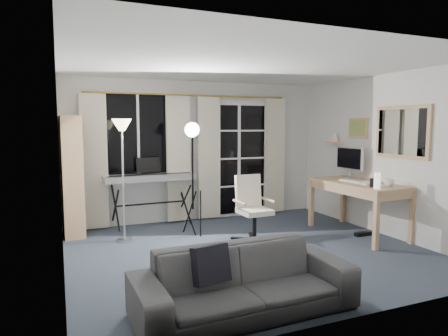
# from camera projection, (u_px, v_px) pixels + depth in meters

# --- Properties ---
(floor) EXTENTS (4.50, 4.00, 0.02)m
(floor) POSITION_uv_depth(u_px,v_px,m) (248.00, 252.00, 5.25)
(floor) COLOR #333D4A
(floor) RESTS_ON ground
(window) EXTENTS (1.20, 0.08, 1.40)m
(window) POSITION_uv_depth(u_px,v_px,m) (138.00, 134.00, 6.50)
(window) COLOR white
(window) RESTS_ON floor
(french_door) EXTENTS (1.32, 0.09, 2.11)m
(french_door) POSITION_uv_depth(u_px,v_px,m) (238.00, 160.00, 7.24)
(french_door) COLOR white
(french_door) RESTS_ON floor
(curtains) EXTENTS (3.60, 0.07, 2.13)m
(curtains) POSITION_uv_depth(u_px,v_px,m) (193.00, 158.00, 6.81)
(curtains) COLOR gold
(curtains) RESTS_ON floor
(bookshelf) EXTENTS (0.32, 0.84, 1.79)m
(bookshelf) POSITION_uv_depth(u_px,v_px,m) (69.00, 179.00, 6.00)
(bookshelf) COLOR tan
(bookshelf) RESTS_ON floor
(torchiere_lamp) EXTENTS (0.36, 0.36, 1.73)m
(torchiere_lamp) POSITION_uv_depth(u_px,v_px,m) (122.00, 143.00, 5.56)
(torchiere_lamp) COLOR #B2B2B7
(torchiere_lamp) RESTS_ON floor
(keyboard_piano) EXTENTS (1.46, 0.73, 1.05)m
(keyboard_piano) POSITION_uv_depth(u_px,v_px,m) (150.00, 179.00, 6.37)
(keyboard_piano) COLOR black
(keyboard_piano) RESTS_ON floor
(studio_light) EXTENTS (0.38, 0.39, 1.73)m
(studio_light) POSITION_uv_depth(u_px,v_px,m) (192.00, 143.00, 5.84)
(studio_light) COLOR black
(studio_light) RESTS_ON floor
(office_chair) EXTENTS (0.63, 0.66, 0.94)m
(office_chair) POSITION_uv_depth(u_px,v_px,m) (251.00, 202.00, 5.67)
(office_chair) COLOR black
(office_chair) RESTS_ON floor
(desk) EXTENTS (0.79, 1.51, 0.80)m
(desk) POSITION_uv_depth(u_px,v_px,m) (358.00, 189.00, 5.98)
(desk) COLOR #A97F57
(desk) RESTS_ON floor
(monitor) EXTENTS (0.19, 0.57, 0.50)m
(monitor) POSITION_uv_depth(u_px,v_px,m) (350.00, 159.00, 6.43)
(monitor) COLOR silver
(monitor) RESTS_ON desk
(desk_clutter) EXTENTS (0.46, 0.91, 1.01)m
(desk_clutter) POSITION_uv_depth(u_px,v_px,m) (366.00, 196.00, 5.75)
(desk_clutter) COLOR white
(desk_clutter) RESTS_ON desk
(mug) EXTENTS (0.13, 0.11, 0.13)m
(mug) POSITION_uv_depth(u_px,v_px,m) (389.00, 182.00, 5.54)
(mug) COLOR silver
(mug) RESTS_ON desk
(wall_mirror) EXTENTS (0.04, 0.94, 0.74)m
(wall_mirror) POSITION_uv_depth(u_px,v_px,m) (402.00, 132.00, 5.61)
(wall_mirror) COLOR tan
(wall_mirror) RESTS_ON floor
(framed_print) EXTENTS (0.03, 0.42, 0.32)m
(framed_print) POSITION_uv_depth(u_px,v_px,m) (358.00, 128.00, 6.43)
(framed_print) COLOR tan
(framed_print) RESTS_ON floor
(wall_shelf) EXTENTS (0.16, 0.30, 0.18)m
(wall_shelf) POSITION_uv_depth(u_px,v_px,m) (335.00, 139.00, 6.89)
(wall_shelf) COLOR tan
(wall_shelf) RESTS_ON floor
(sofa) EXTENTS (1.96, 0.61, 0.76)m
(sofa) POSITION_uv_depth(u_px,v_px,m) (244.00, 271.00, 3.48)
(sofa) COLOR #2E2E30
(sofa) RESTS_ON floor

